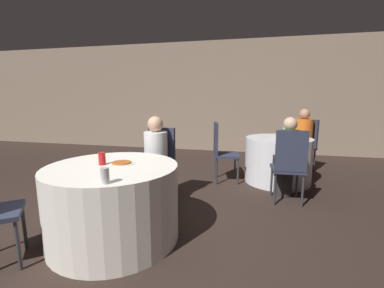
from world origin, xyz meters
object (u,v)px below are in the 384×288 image
(table_far, at_px, (278,160))
(chair_far_south, at_px, (289,161))
(chair_far_west, at_px, (221,147))
(pizza_plate_near, at_px, (122,163))
(person_orange_shirt, at_px, (301,141))
(chair_far_northeast, at_px, (305,141))
(chair_near_north, at_px, (159,158))
(soda_can_red, at_px, (102,159))
(bottle_far, at_px, (286,131))
(person_white_shirt, at_px, (153,162))
(table_near, at_px, (114,202))
(soda_can_silver, at_px, (105,176))
(person_green_jacket, at_px, (287,158))

(table_far, xyz_separation_m, chair_far_south, (0.05, -0.94, 0.21))
(chair_far_west, bearing_deg, pizza_plate_near, -32.63)
(chair_far_south, height_order, person_orange_shirt, person_orange_shirt)
(chair_far_northeast, bearing_deg, chair_far_west, 68.40)
(table_far, height_order, pizza_plate_near, pizza_plate_near)
(chair_near_north, bearing_deg, table_far, -139.60)
(chair_far_west, distance_m, soda_can_red, 2.21)
(chair_far_west, bearing_deg, chair_near_north, -47.56)
(bottle_far, bearing_deg, chair_far_south, -92.38)
(chair_far_northeast, height_order, person_white_shirt, person_white_shirt)
(table_near, relative_size, soda_can_red, 10.25)
(chair_far_northeast, relative_size, person_orange_shirt, 0.83)
(table_near, xyz_separation_m, person_white_shirt, (0.08, 0.86, 0.20))
(chair_near_north, relative_size, soda_can_red, 8.04)
(person_white_shirt, relative_size, soda_can_red, 9.39)
(bottle_far, bearing_deg, person_orange_shirt, 65.21)
(table_far, bearing_deg, chair_far_west, -168.48)
(table_near, bearing_deg, chair_far_northeast, 52.64)
(soda_can_silver, bearing_deg, soda_can_red, 124.13)
(person_orange_shirt, height_order, soda_can_silver, person_orange_shirt)
(table_far, xyz_separation_m, chair_far_northeast, (0.55, 0.77, 0.21))
(chair_far_west, xyz_separation_m, person_green_jacket, (0.96, -0.58, -0.00))
(chair_far_northeast, height_order, soda_can_red, chair_far_northeast)
(table_far, height_order, chair_far_northeast, chair_far_northeast)
(person_orange_shirt, xyz_separation_m, pizza_plate_near, (-2.12, -2.75, 0.14))
(table_far, distance_m, chair_far_west, 0.97)
(pizza_plate_near, bearing_deg, chair_near_north, 87.80)
(person_orange_shirt, height_order, soda_can_red, person_orange_shirt)
(table_far, bearing_deg, person_white_shirt, -140.92)
(person_white_shirt, bearing_deg, chair_near_north, -90.00)
(chair_near_north, bearing_deg, table_near, 90.00)
(table_near, xyz_separation_m, chair_far_west, (0.80, 2.01, 0.21))
(chair_far_west, relative_size, person_orange_shirt, 0.83)
(chair_near_north, bearing_deg, person_green_jacket, -161.88)
(chair_far_west, relative_size, bottle_far, 3.76)
(chair_near_north, xyz_separation_m, person_white_shirt, (-0.02, -0.18, -0.01))
(chair_far_south, distance_m, soda_can_silver, 2.33)
(soda_can_red, bearing_deg, soda_can_silver, -55.87)
(table_near, relative_size, person_green_jacket, 1.10)
(person_orange_shirt, bearing_deg, chair_near_north, 76.04)
(chair_far_northeast, relative_size, person_green_jacket, 0.87)
(person_orange_shirt, bearing_deg, bottle_far, 100.50)
(person_green_jacket, xyz_separation_m, soda_can_red, (-1.87, -1.42, 0.22))
(soda_can_silver, bearing_deg, chair_far_south, 48.48)
(chair_far_south, bearing_deg, soda_can_red, -149.11)
(bottle_far, bearing_deg, person_white_shirt, -145.87)
(chair_far_northeast, height_order, chair_far_west, same)
(table_near, relative_size, pizza_plate_near, 5.01)
(chair_far_south, bearing_deg, chair_near_north, -175.41)
(person_orange_shirt, relative_size, soda_can_red, 9.73)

